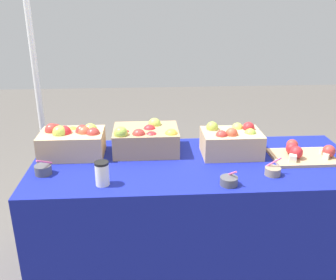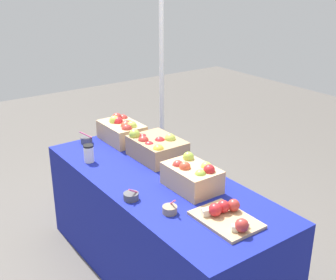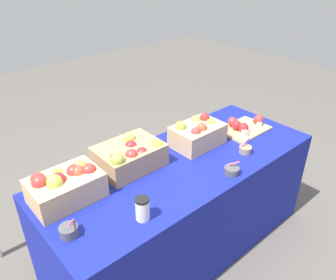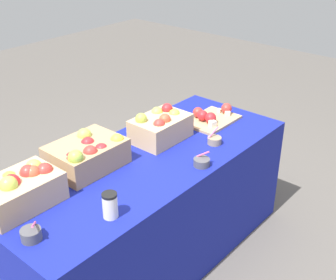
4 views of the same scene
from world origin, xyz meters
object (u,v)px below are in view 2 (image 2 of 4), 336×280
Objects in this scene: apple_crate_left at (122,130)px; coffee_cup at (89,153)px; sample_bowl_far at (131,196)px; apple_crate_middle at (156,147)px; tent_pole at (162,81)px; cutting_board_front at (227,216)px; sample_bowl_mid at (86,140)px; apple_crate_right at (192,176)px; sample_bowl_near at (170,209)px.

coffee_cup is at bearing -62.09° from apple_crate_left.
apple_crate_middle is at bearing 132.29° from sample_bowl_far.
apple_crate_middle is at bearing -37.68° from tent_pole.
sample_bowl_mid is (-1.49, -0.12, -0.00)m from cutting_board_front.
apple_crate_middle reaches higher than apple_crate_right.
apple_crate_left is 1.38m from cutting_board_front.
tent_pole reaches higher than sample_bowl_mid.
sample_bowl_far is at bearing -149.43° from cutting_board_front.
apple_crate_right is 3.32× the size of sample_bowl_mid.
sample_bowl_near is at bearing -140.67° from cutting_board_front.
apple_crate_left is 3.71× the size of sample_bowl_near.
apple_crate_right is 0.43m from cutting_board_front.
coffee_cup is at bearing 176.09° from sample_bowl_far.
tent_pole is (-1.46, 0.97, 0.31)m from sample_bowl_near.
apple_crate_middle is 4.29× the size of sample_bowl_far.
apple_crate_left is 0.29m from sample_bowl_mid.
coffee_cup reaches higher than cutting_board_front.
sample_bowl_near is 0.79× the size of coffee_cup.
sample_bowl_mid is at bearing 156.98° from coffee_cup.
cutting_board_front is 1.49m from sample_bowl_mid.
coffee_cup is (-1.16, -0.26, 0.03)m from cutting_board_front.
sample_bowl_near is at bearing -60.60° from apple_crate_right.
sample_bowl_far is (-0.10, -0.39, -0.06)m from apple_crate_right.
apple_crate_left is at bearing -176.93° from apple_crate_middle.
apple_crate_right is at bearing 24.78° from coffee_cup.
cutting_board_front reaches higher than sample_bowl_far.
apple_crate_left reaches higher than sample_bowl_far.
apple_crate_middle is at bearing 169.97° from cutting_board_front.
apple_crate_left is at bearing 152.70° from sample_bowl_far.
cutting_board_front is 0.59m from sample_bowl_far.
sample_bowl_far is 1.64m from tent_pole.
tent_pole is (-0.56, 1.02, 0.27)m from coffee_cup.
sample_bowl_far is 0.65m from coffee_cup.
sample_bowl_near is at bearing 20.41° from sample_bowl_far.
sample_bowl_mid is (-0.56, -0.28, -0.06)m from apple_crate_middle.
apple_crate_left is 0.45m from coffee_cup.
apple_crate_right is at bearing 168.13° from cutting_board_front.
cutting_board_front is at bearing 4.42° from sample_bowl_mid.
sample_bowl_far is (-0.26, -0.10, -0.00)m from sample_bowl_near.
tent_pole is (-0.78, 0.60, 0.24)m from apple_crate_middle.
apple_crate_middle is 1.08× the size of cutting_board_front.
apple_crate_right is 0.82m from coffee_cup.
apple_crate_middle is at bearing 3.07° from apple_crate_left.
sample_bowl_mid is at bearing -153.26° from apple_crate_middle.
tent_pole is at bearing 138.41° from sample_bowl_far.
apple_crate_left is 0.43m from apple_crate_middle.
apple_crate_right is 0.40m from sample_bowl_far.
cutting_board_front is (0.41, -0.09, -0.05)m from apple_crate_right.
sample_bowl_far is at bearing -27.30° from apple_crate_left.
tent_pole is at bearing 104.21° from sample_bowl_mid.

